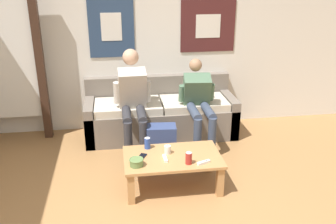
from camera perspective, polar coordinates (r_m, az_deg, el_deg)
wall_back at (r=5.19m, az=-4.37°, el=11.15°), size 10.00×0.07×2.55m
door_frame at (r=5.17m, az=-24.07°, el=8.42°), size 1.00×0.10×2.15m
couch at (r=5.14m, az=-1.13°, el=-0.48°), size 2.02×0.72×0.77m
coffee_table at (r=3.94m, az=0.67°, el=-7.50°), size 1.01×0.61×0.36m
person_seated_adult at (r=4.63m, az=-5.37°, el=2.18°), size 0.47×0.88×1.24m
person_seated_teen at (r=4.74m, az=4.74°, el=1.57°), size 0.47×0.89×1.09m
backpack at (r=4.52m, az=-1.01°, el=-4.79°), size 0.37×0.27×0.43m
ceramic_bowl at (r=3.73m, az=-4.84°, el=-7.58°), size 0.14×0.14×0.08m
pillar_candle at (r=3.94m, az=-0.07°, el=-5.75°), size 0.07×0.07×0.10m
drink_can_blue at (r=4.05m, az=-3.16°, el=-4.76°), size 0.07×0.07×0.12m
drink_can_red at (r=3.75m, az=3.17°, el=-7.04°), size 0.07×0.07×0.12m
game_controller_near_left at (r=3.79m, az=5.45°, el=-7.64°), size 0.15×0.09×0.03m
game_controller_near_right at (r=3.84m, az=-0.45°, el=-7.08°), size 0.04×0.14×0.03m
cell_phone at (r=3.90m, az=-4.02°, el=-6.80°), size 0.12×0.15×0.01m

